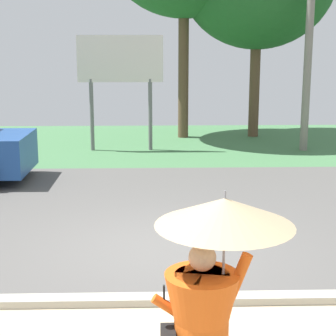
# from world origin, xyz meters

# --- Properties ---
(ground_plane) EXTENTS (40.00, 22.00, 0.20)m
(ground_plane) POSITION_xyz_m (0.00, 2.95, -0.05)
(ground_plane) COLOR #565451
(monk_pedestrian) EXTENTS (1.12, 1.09, 2.13)m
(monk_pedestrian) POSITION_xyz_m (0.26, -4.47, 1.14)
(monk_pedestrian) COLOR #E55B19
(monk_pedestrian) RESTS_ON ground_plane
(utility_pole) EXTENTS (1.80, 0.24, 7.85)m
(utility_pole) POSITION_xyz_m (4.55, 8.47, 4.10)
(utility_pole) COLOR gray
(utility_pole) RESTS_ON ground_plane
(roadside_billboard) EXTENTS (2.60, 0.12, 3.50)m
(roadside_billboard) POSITION_xyz_m (-1.11, 8.64, 2.55)
(roadside_billboard) COLOR slate
(roadside_billboard) RESTS_ON ground_plane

